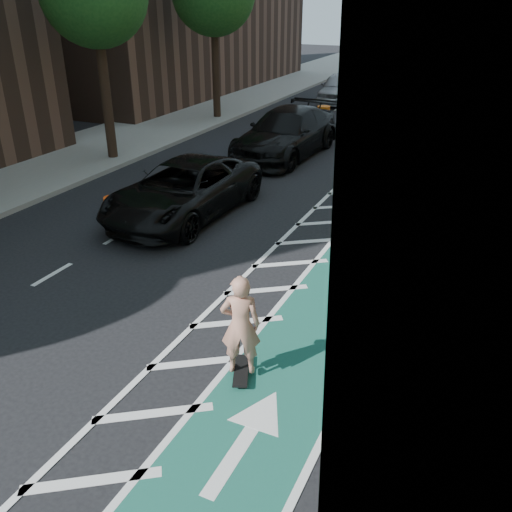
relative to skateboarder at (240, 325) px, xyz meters
The scene contains 15 objects.
ground 2.87m from the skateboarder, 148.65° to the left, with size 120.00×120.00×0.00m, color black.
bike_lane 11.47m from the skateboarder, 86.49° to the left, with size 2.00×90.00×0.01m, color #175142.
buffer_strip 11.47m from the skateboarder, 94.01° to the left, with size 1.40×90.00×0.01m, color silver.
sidewalk_left 16.43m from the skateboarder, 135.98° to the left, with size 5.00×90.00×0.15m, color gray.
curb_left 14.77m from the skateboarder, 129.35° to the left, with size 0.12×90.00×0.16m, color gray.
skateboard 0.90m from the skateboarder, 26.57° to the left, with size 0.55×0.88×0.11m.
skateboarder is the anchor object (origin of this frame).
suv_near 7.49m from the skateboarder, 128.89° to the left, with size 2.56×5.55×1.54m, color black.
suv_far 13.70m from the skateboarder, 109.13° to the left, with size 2.48×6.10×1.77m, color black.
car_silver 25.59m from the skateboarder, 103.64° to the left, with size 1.94×4.83×1.65m, color #A2A2A7.
car_grey 32.54m from the skateboarder, 93.85° to the left, with size 1.81×5.20×1.71m, color #5A5A5F.
box_truck 34.45m from the skateboarder, 99.19° to the left, with size 2.00×4.34×1.81m.
barrel_a 7.55m from the skateboarder, 144.19° to the left, with size 0.58×0.58×0.79m.
barrel_b 11.66m from the skateboarder, 110.61° to the left, with size 0.70×0.70×0.96m.
barrel_c 18.66m from the skateboarder, 104.59° to the left, with size 0.76×0.76×1.03m.
Camera 1 is at (5.61, -7.89, 5.77)m, focal length 38.00 mm.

